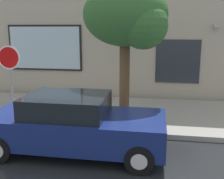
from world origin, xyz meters
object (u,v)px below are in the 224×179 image
fire_hydrant (76,105)px  stop_sign (10,67)px  parked_car (75,124)px  street_tree (129,18)px

fire_hydrant → stop_sign: bearing=-167.1°
fire_hydrant → stop_sign: size_ratio=0.34×
parked_car → stop_sign: stop_sign is taller
fire_hydrant → stop_sign: stop_sign is taller
street_tree → stop_sign: size_ratio=1.79×
parked_car → stop_sign: 3.42m
stop_sign → parked_car: bearing=-34.4°
street_tree → stop_sign: bearing=-176.8°
parked_car → fire_hydrant: size_ratio=5.34×
street_tree → stop_sign: (-3.77, -0.21, -1.52)m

